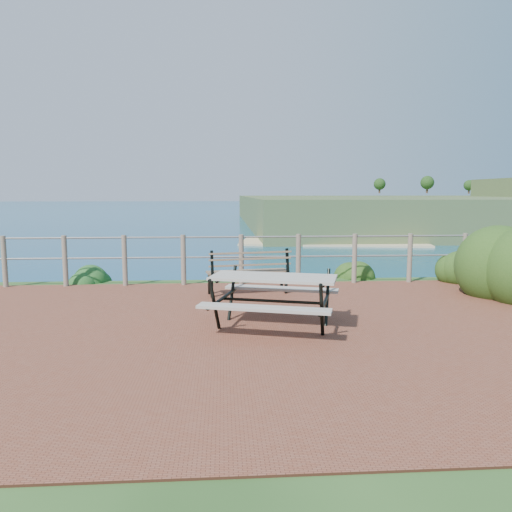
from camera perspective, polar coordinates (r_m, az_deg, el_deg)
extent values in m
cube|color=brown|center=(6.79, -0.60, -8.52)|extent=(10.00, 7.00, 0.12)
plane|color=#145B79|center=(206.53, -3.75, 6.74)|extent=(1200.00, 1200.00, 0.00)
cylinder|color=#6B5B4C|center=(10.83, -26.81, -0.56)|extent=(0.10, 0.10, 1.00)
cylinder|color=#6B5B4C|center=(10.43, -20.99, -0.53)|extent=(0.10, 0.10, 1.00)
cylinder|color=#6B5B4C|center=(10.15, -14.77, -0.49)|extent=(0.10, 0.10, 1.00)
cylinder|color=#6B5B4C|center=(10.00, -8.29, -0.44)|extent=(0.10, 0.10, 1.00)
cylinder|color=#6B5B4C|center=(9.97, -1.69, -0.39)|extent=(0.10, 0.10, 1.00)
cylinder|color=#6B5B4C|center=(10.08, 4.86, -0.33)|extent=(0.10, 0.10, 1.00)
cylinder|color=#6B5B4C|center=(10.32, 11.19, -0.27)|extent=(0.10, 0.10, 1.00)
cylinder|color=#6B5B4C|center=(10.67, 17.16, -0.20)|extent=(0.10, 0.10, 1.00)
cylinder|color=#6B5B4C|center=(11.13, 22.70, -0.15)|extent=(0.10, 0.10, 1.00)
cylinder|color=slate|center=(9.92, -1.70, 2.19)|extent=(9.40, 0.04, 0.04)
cylinder|color=slate|center=(9.97, -1.69, -0.10)|extent=(9.40, 0.04, 0.04)
cube|color=gray|center=(6.75, 1.99, -2.46)|extent=(1.80, 1.14, 0.04)
cube|color=gray|center=(6.80, 1.98, -4.78)|extent=(1.67, 0.71, 0.04)
cube|color=gray|center=(6.80, 1.98, -4.78)|extent=(1.67, 0.71, 0.04)
cylinder|color=black|center=(6.81, 1.98, -5.16)|extent=(1.39, 0.45, 0.04)
cube|color=brown|center=(9.03, -0.95, -1.79)|extent=(1.52, 0.63, 0.03)
cube|color=brown|center=(8.99, -0.95, -0.16)|extent=(1.47, 0.38, 0.34)
cube|color=black|center=(9.06, -0.94, -3.06)|extent=(0.06, 0.06, 0.41)
cube|color=black|center=(9.06, -0.94, -3.06)|extent=(0.06, 0.06, 0.41)
cube|color=black|center=(9.06, -0.94, -3.06)|extent=(0.06, 0.06, 0.41)
cube|color=black|center=(9.06, -0.94, -3.06)|extent=(0.06, 0.06, 0.41)
ellipsoid|color=#214515|center=(11.32, 22.51, -2.69)|extent=(0.96, 0.96, 1.38)
ellipsoid|color=#1C4C1E|center=(10.98, -18.60, -2.81)|extent=(0.77, 0.77, 0.51)
ellipsoid|color=#214515|center=(11.22, 11.01, -2.34)|extent=(0.78, 0.78, 0.53)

